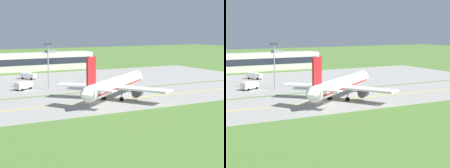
% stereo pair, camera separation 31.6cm
% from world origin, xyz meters
% --- Properties ---
extents(ground_plane, '(500.00, 500.00, 0.00)m').
position_xyz_m(ground_plane, '(0.00, 0.00, 0.00)').
color(ground_plane, '#517A33').
extents(taxiway_strip, '(240.00, 28.00, 0.10)m').
position_xyz_m(taxiway_strip, '(0.00, 0.00, 0.05)').
color(taxiway_strip, '#9E9B93').
rests_on(taxiway_strip, ground).
extents(apron_pad, '(140.00, 52.00, 0.10)m').
position_xyz_m(apron_pad, '(10.00, 42.00, 0.05)').
color(apron_pad, '#9E9B93').
rests_on(apron_pad, ground).
extents(taxiway_centreline, '(220.00, 0.60, 0.01)m').
position_xyz_m(taxiway_centreline, '(0.00, 0.00, 0.11)').
color(taxiway_centreline, yellow).
rests_on(taxiway_centreline, taxiway_strip).
extents(airplane_lead, '(33.26, 29.35, 12.70)m').
position_xyz_m(airplane_lead, '(6.60, 0.56, 4.13)').
color(airplane_lead, white).
rests_on(airplane_lead, ground).
extents(service_truck_baggage, '(5.41, 5.93, 2.60)m').
position_xyz_m(service_truck_baggage, '(-2.58, 51.58, 1.53)').
color(service_truck_baggage, silver).
rests_on(service_truck_baggage, ground).
extents(service_truck_catering, '(5.99, 5.31, 2.65)m').
position_xyz_m(service_truck_catering, '(29.74, 33.17, 1.53)').
color(service_truck_catering, '#264CA5').
rests_on(service_truck_catering, ground).
extents(service_truck_pushback, '(6.18, 4.91, 2.60)m').
position_xyz_m(service_truck_pushback, '(-10.88, 28.18, 1.53)').
color(service_truck_pushback, silver).
rests_on(service_truck_pushback, ground).
extents(terminal_building, '(64.61, 10.23, 9.05)m').
position_xyz_m(terminal_building, '(3.87, 80.83, 3.94)').
color(terminal_building, beige).
rests_on(terminal_building, ground).
extents(apron_light_mast, '(2.40, 0.50, 14.70)m').
position_xyz_m(apron_light_mast, '(-3.58, 25.34, 9.33)').
color(apron_light_mast, gray).
rests_on(apron_light_mast, ground).
extents(traffic_cone_near_edge, '(0.44, 0.44, 0.60)m').
position_xyz_m(traffic_cone_near_edge, '(-7.44, 12.13, 0.30)').
color(traffic_cone_near_edge, orange).
rests_on(traffic_cone_near_edge, ground).
extents(traffic_cone_mid_edge, '(0.44, 0.44, 0.60)m').
position_xyz_m(traffic_cone_mid_edge, '(-16.95, 12.62, 0.30)').
color(traffic_cone_mid_edge, orange).
rests_on(traffic_cone_mid_edge, ground).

